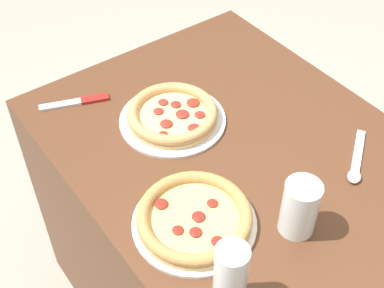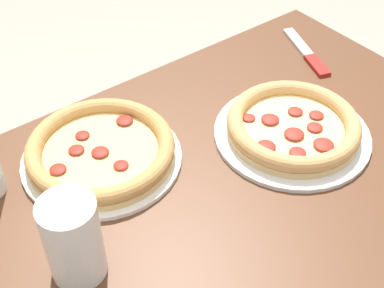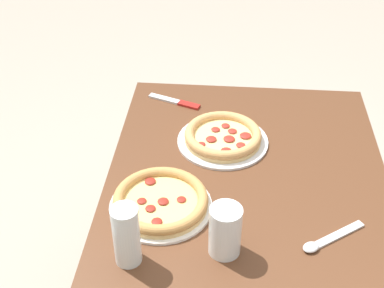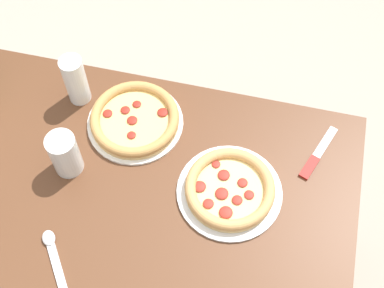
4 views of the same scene
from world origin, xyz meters
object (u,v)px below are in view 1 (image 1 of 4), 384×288
object	(u,v)px
spoon	(356,164)
pizza_salami	(194,218)
glass_lemonade	(230,278)
pizza_margherita	(173,115)
knife	(78,102)
glass_water	(299,210)

from	to	relation	value
spoon	pizza_salami	bearing A→B (deg)	-102.19
glass_lemonade	spoon	world-z (taller)	glass_lemonade
pizza_salami	spoon	world-z (taller)	pizza_salami
pizza_margherita	spoon	world-z (taller)	pizza_margherita
pizza_margherita	glass_lemonade	distance (m)	0.51
pizza_salami	knife	size ratio (longest dim) A/B	1.48
pizza_margherita	glass_water	xyz separation A→B (m)	(0.42, 0.02, 0.04)
glass_water	spoon	world-z (taller)	glass_water
pizza_margherita	glass_lemonade	world-z (taller)	glass_lemonade
pizza_margherita	spoon	distance (m)	0.46
pizza_margherita	glass_lemonade	size ratio (longest dim) A/B	1.72
pizza_salami	glass_lemonade	bearing A→B (deg)	-16.14
pizza_salami	knife	xyz separation A→B (m)	(-0.50, -0.01, -0.02)
knife	spoon	distance (m)	0.72
glass_water	spoon	size ratio (longest dim) A/B	0.79
glass_lemonade	pizza_margherita	bearing A→B (deg)	157.01
pizza_salami	glass_water	bearing A→B (deg)	51.71
pizza_margherita	knife	world-z (taller)	pizza_margherita
spoon	glass_water	bearing A→B (deg)	-79.45
pizza_salami	glass_water	world-z (taller)	glass_water
pizza_margherita	pizza_salami	world-z (taller)	same
pizza_margherita	pizza_salami	bearing A→B (deg)	-26.83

